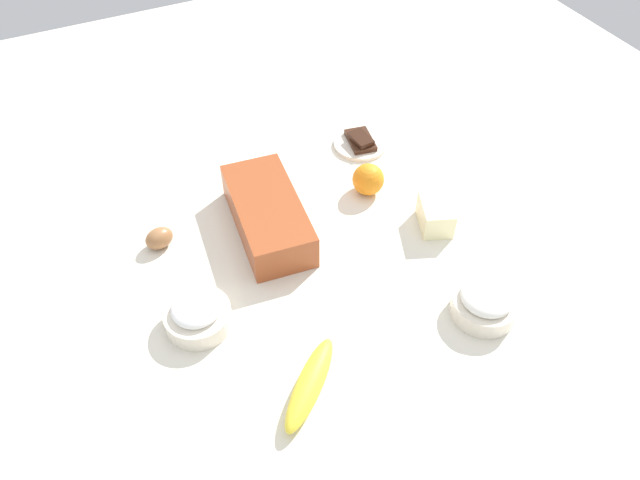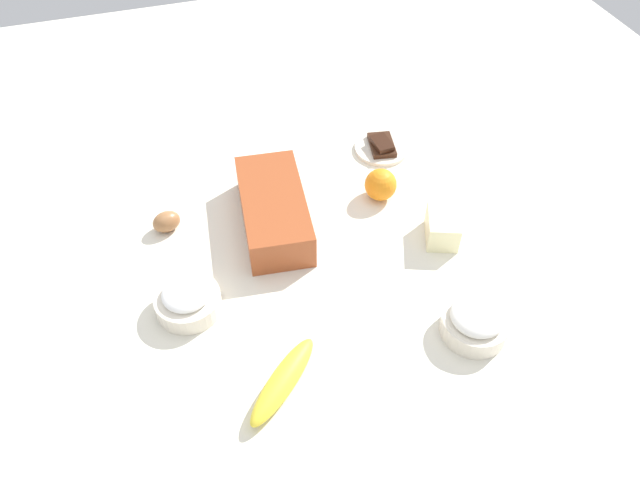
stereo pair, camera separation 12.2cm
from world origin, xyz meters
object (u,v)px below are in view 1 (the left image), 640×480
(loaf_pan, at_px, (268,214))
(flour_bowl, at_px, (485,303))
(sugar_bowl, at_px, (197,314))
(chocolate_plate, at_px, (360,142))
(egg_near_butter, at_px, (159,238))
(banana, at_px, (310,384))
(orange_fruit, at_px, (368,179))
(butter_block, at_px, (436,215))

(loaf_pan, relative_size, flour_bowl, 2.39)
(loaf_pan, xyz_separation_m, sugar_bowl, (0.17, -0.21, -0.01))
(flour_bowl, bearing_deg, sugar_bowl, -113.04)
(flour_bowl, height_order, chocolate_plate, flour_bowl)
(egg_near_butter, bearing_deg, chocolate_plate, 102.03)
(banana, height_order, egg_near_butter, egg_near_butter)
(flour_bowl, xyz_separation_m, orange_fruit, (-0.39, -0.03, 0.00))
(sugar_bowl, height_order, egg_near_butter, sugar_bowl)
(loaf_pan, bearing_deg, banana, -6.18)
(egg_near_butter, xyz_separation_m, chocolate_plate, (-0.11, 0.53, -0.01))
(butter_block, bearing_deg, sugar_bowl, -86.91)
(sugar_bowl, relative_size, butter_block, 1.38)
(orange_fruit, xyz_separation_m, chocolate_plate, (-0.15, 0.06, -0.03))
(banana, height_order, chocolate_plate, banana)
(flour_bowl, distance_m, butter_block, 0.24)
(chocolate_plate, bearing_deg, egg_near_butter, -77.97)
(orange_fruit, bearing_deg, egg_near_butter, -94.87)
(sugar_bowl, bearing_deg, chocolate_plate, 122.97)
(flour_bowl, height_order, orange_fruit, orange_fruit)
(loaf_pan, xyz_separation_m, chocolate_plate, (-0.16, 0.31, -0.03))
(loaf_pan, distance_m, chocolate_plate, 0.35)
(loaf_pan, distance_m, flour_bowl, 0.47)
(egg_near_butter, relative_size, chocolate_plate, 0.45)
(orange_fruit, bearing_deg, flour_bowl, 4.47)
(banana, bearing_deg, egg_near_butter, -162.68)
(banana, distance_m, chocolate_plate, 0.68)
(loaf_pan, distance_m, orange_fruit, 0.25)
(banana, relative_size, chocolate_plate, 1.46)
(loaf_pan, relative_size, banana, 1.54)
(sugar_bowl, relative_size, orange_fruit, 1.74)
(sugar_bowl, relative_size, egg_near_butter, 2.10)
(banana, bearing_deg, orange_fruit, 140.32)
(banana, distance_m, butter_block, 0.47)
(sugar_bowl, height_order, chocolate_plate, sugar_bowl)
(flour_bowl, relative_size, sugar_bowl, 0.98)
(sugar_bowl, xyz_separation_m, egg_near_butter, (-0.22, -0.01, -0.01))
(flour_bowl, bearing_deg, egg_near_butter, -130.96)
(loaf_pan, bearing_deg, sugar_bowl, -44.37)
(sugar_bowl, distance_m, banana, 0.25)
(flour_bowl, bearing_deg, chocolate_plate, 176.49)
(butter_block, bearing_deg, flour_bowl, -11.11)
(butter_block, height_order, egg_near_butter, butter_block)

